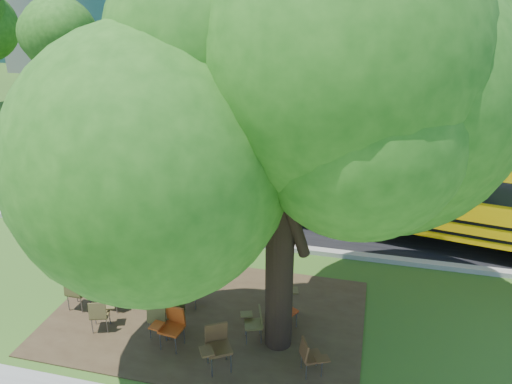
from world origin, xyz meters
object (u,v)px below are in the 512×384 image
(chair_2, at_px, (100,312))
(chair_8, at_px, (94,273))
(bg_car_red, at_px, (124,147))
(chair_1, at_px, (112,291))
(chair_9, at_px, (143,270))
(chair_7, at_px, (310,355))
(chair_0, at_px, (77,290))
(chair_13, at_px, (284,297))
(chair_12, at_px, (283,308))
(chair_10, at_px, (155,262))
(chair_14, at_px, (175,311))
(chair_4, at_px, (160,316))
(chair_3, at_px, (172,324))
(chair_5, at_px, (217,343))
(black_car, at_px, (64,163))
(main_tree, at_px, (283,94))
(chair_11, at_px, (189,290))
(school_bus, at_px, (434,179))
(chair_6, at_px, (255,320))

(chair_2, xyz_separation_m, chair_8, (-0.98, 1.41, -0.00))
(chair_8, xyz_separation_m, bg_car_red, (-3.76, 8.80, 0.26))
(chair_1, xyz_separation_m, chair_9, (0.31, 0.97, 0.01))
(chair_2, height_order, chair_7, chair_7)
(chair_0, distance_m, chair_13, 4.76)
(chair_9, bearing_deg, chair_0, 81.74)
(chair_12, bearing_deg, bg_car_red, -105.53)
(chair_10, bearing_deg, chair_14, 46.34)
(chair_12, bearing_deg, chair_4, -37.82)
(chair_2, height_order, chair_3, chair_3)
(chair_10, bearing_deg, chair_1, -7.96)
(chair_3, bearing_deg, chair_0, -7.16)
(chair_5, relative_size, black_car, 0.21)
(main_tree, relative_size, chair_11, 11.24)
(chair_3, relative_size, chair_8, 1.16)
(school_bus, relative_size, chair_12, 15.21)
(chair_1, xyz_separation_m, chair_7, (4.72, -1.00, -0.05))
(bg_car_red, bearing_deg, chair_2, -172.76)
(chair_9, height_order, chair_14, chair_9)
(chair_6, distance_m, chair_10, 3.38)
(chair_0, relative_size, chair_10, 0.95)
(chair_7, bearing_deg, chair_5, -108.64)
(chair_0, relative_size, chair_5, 0.90)
(chair_4, relative_size, chair_13, 1.02)
(chair_12, bearing_deg, chair_13, -140.22)
(chair_1, bearing_deg, black_car, 131.94)
(chair_6, xyz_separation_m, chair_11, (-1.77, 0.74, 0.00))
(chair_11, height_order, chair_13, chair_13)
(main_tree, distance_m, chair_8, 6.86)
(chair_2, distance_m, black_car, 9.75)
(chair_6, height_order, chair_9, chair_9)
(chair_3, bearing_deg, chair_12, -144.76)
(chair_7, xyz_separation_m, chair_10, (-4.25, 2.36, 0.07))
(chair_1, relative_size, chair_4, 0.97)
(chair_6, relative_size, chair_9, 0.89)
(chair_10, xyz_separation_m, black_car, (-6.26, 5.63, 0.23))
(chair_2, bearing_deg, chair_11, 20.04)
(chair_8, height_order, bg_car_red, bg_car_red)
(chair_7, bearing_deg, chair_8, -132.58)
(chair_6, distance_m, chair_7, 1.49)
(school_bus, bearing_deg, chair_5, -113.07)
(chair_14, relative_size, black_car, 0.18)
(chair_13, bearing_deg, chair_2, -173.59)
(chair_2, bearing_deg, chair_1, 80.43)
(chair_6, bearing_deg, chair_13, -44.56)
(chair_4, relative_size, chair_11, 1.14)
(chair_4, bearing_deg, chair_7, -7.75)
(chair_0, xyz_separation_m, chair_7, (5.51, -0.82, -0.05))
(chair_0, relative_size, chair_1, 1.00)
(chair_1, bearing_deg, chair_10, 73.43)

